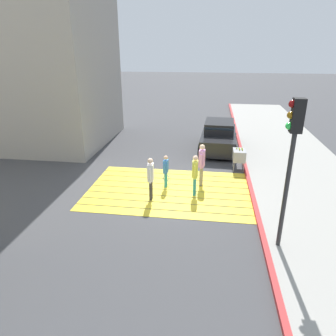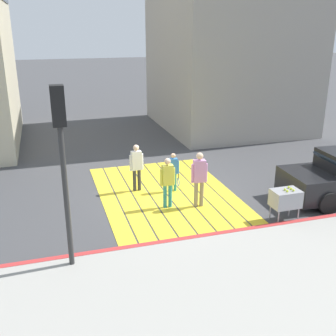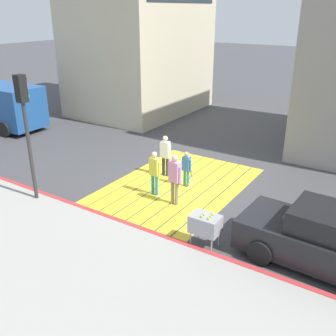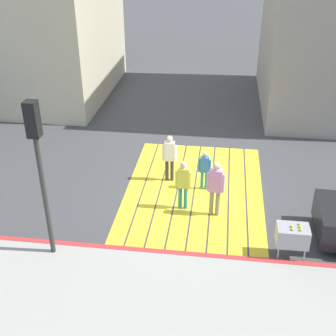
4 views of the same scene
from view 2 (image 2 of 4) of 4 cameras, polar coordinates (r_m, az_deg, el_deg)
ground_plane at (r=13.76m, az=-0.26°, el=-3.62°), size 120.00×120.00×0.00m
crosswalk_stripes at (r=13.76m, az=-0.26°, el=-3.60°), size 6.40×4.35×0.01m
sidewalk_west at (r=9.18m, az=10.33°, el=-16.38°), size 4.80×40.00×0.12m
curb_painted at (r=10.98m, az=4.72°, el=-9.65°), size 0.16×40.00×0.13m
building_far_south at (r=22.79m, az=8.47°, el=18.05°), size 8.00×7.04×9.86m
traffic_light_corner at (r=8.87m, az=-14.68°, el=3.43°), size 0.39×0.28×4.24m
tennis_ball_cart at (r=12.14m, az=16.10°, el=-4.11°), size 0.56×0.80×1.02m
pedestrian_adult_lead at (r=13.72m, az=-4.43°, el=0.50°), size 0.24×0.48×1.64m
pedestrian_adult_trailing at (r=12.42m, az=-0.06°, el=-1.58°), size 0.21×0.47×1.61m
pedestrian_adult_side at (r=12.50m, az=4.38°, el=-1.07°), size 0.26×0.51×1.76m
pedestrian_child_with_racket at (r=13.72m, az=0.76°, el=-0.28°), size 0.28×0.42×1.35m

